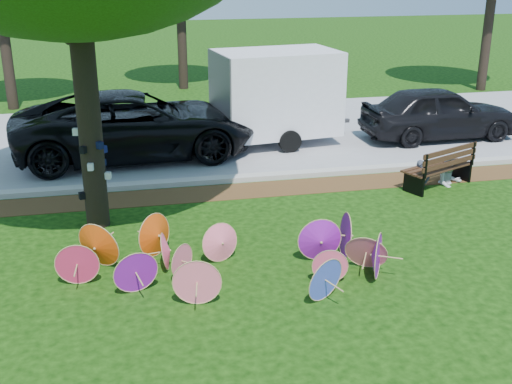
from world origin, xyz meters
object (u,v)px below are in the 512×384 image
Objects in this scene: cargo_trailer at (277,92)px; park_bench at (437,166)px; person_left at (422,162)px; dark_pickup at (439,113)px; black_van at (135,125)px; person_right at (451,157)px; parasol_pile at (238,253)px.

park_bench is (2.70, -4.26, -0.94)m from cargo_trailer.
dark_pickup is at bearing 59.35° from person_left.
black_van reaches higher than person_right.
park_bench is 1.43× the size of person_right.
cargo_trailer is (2.47, 7.55, 1.05)m from parasol_pile.
parasol_pile is at bearing 133.42° from dark_pickup.
black_van is (-1.40, 6.96, 0.48)m from parasol_pile.
dark_pickup is 4.20m from park_bench.
cargo_trailer is at bearing 120.00° from person_left.
dark_pickup is 4.32m from person_left.
person_left is at bearing -68.27° from cargo_trailer.
person_right reaches higher than person_left.
parasol_pile is 7.11m from black_van.
black_van reaches higher than park_bench.
dark_pickup reaches higher than park_bench.
black_van is at bearing -178.75° from cargo_trailer.
parasol_pile is at bearing -172.56° from black_van.
dark_pickup is at bearing -93.50° from black_van.
park_bench is 0.37m from person_left.
person_right is at bearing -61.52° from cargo_trailer.
parasol_pile is at bearing -115.55° from cargo_trailer.
person_left is at bearing 147.16° from dark_pickup.
park_bench is at bearing 32.44° from parasol_pile.
person_left is at bearing 34.69° from parasol_pile.
park_bench is 0.39m from person_right.
cargo_trailer is (3.87, 0.59, 0.57)m from black_van.
person_right is (3.05, -4.21, -0.78)m from cargo_trailer.
parasol_pile is 4.25× the size of person_right.
parasol_pile is 2.97× the size of park_bench.
park_bench is at bearing -65.08° from cargo_trailer.
dark_pickup is 3.75× the size of person_left.
parasol_pile is at bearing -151.72° from person_right.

